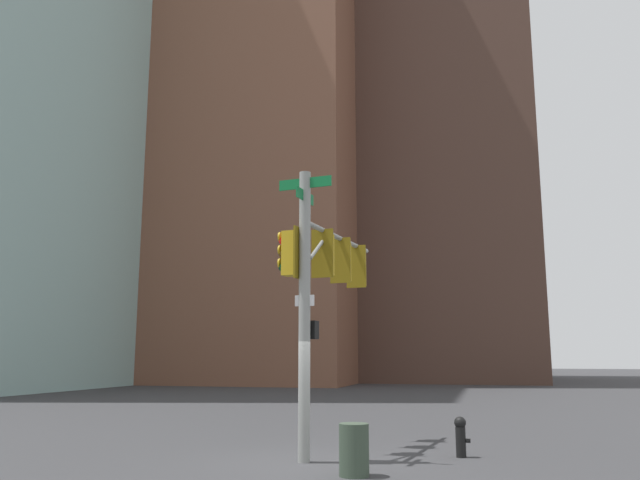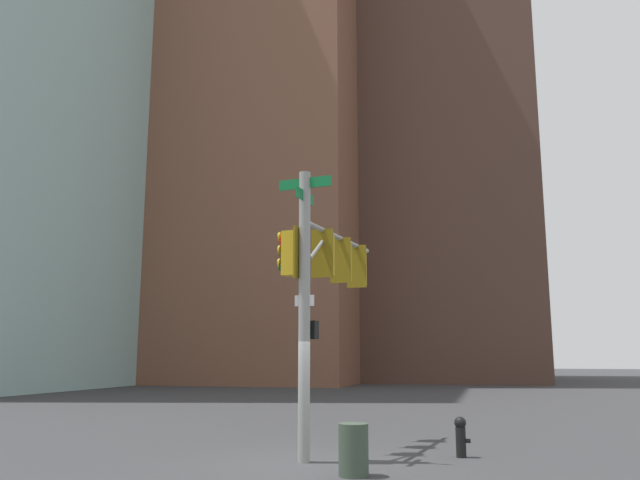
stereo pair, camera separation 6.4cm
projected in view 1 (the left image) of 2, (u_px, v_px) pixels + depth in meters
The scene contains 7 objects.
ground_plane at pixel (303, 463), 13.35m from camera, with size 200.00×200.00×0.00m, color #38383A.
signal_pole_assembly at pixel (322, 276), 15.25m from camera, with size 1.36×4.89×6.28m.
fire_hydrant at pixel (461, 435), 14.19m from camera, with size 0.34×0.26×0.87m.
litter_bin at pixel (354, 450), 11.98m from camera, with size 0.56×0.56×0.95m, color #384738.
building_brick_nearside at pixel (221, 86), 61.35m from camera, with size 27.31×20.32×54.96m, color brown.
building_brick_midblock at pixel (428, 121), 62.97m from camera, with size 18.32×19.99×49.63m, color #4C3328.
building_glass_tower at pixel (15, 16), 54.50m from camera, with size 24.43×33.01×61.03m, color #9EC6C1.
Camera 1 is at (3.87, -13.41, 2.21)m, focal length 36.15 mm.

